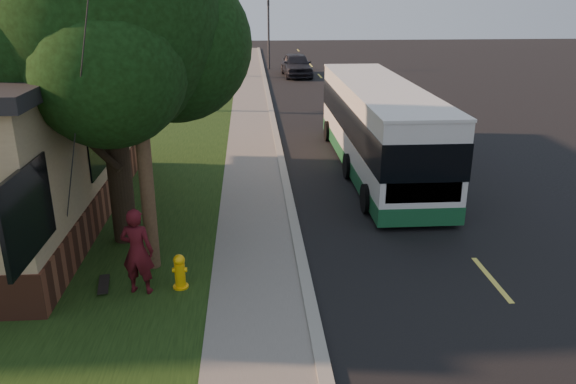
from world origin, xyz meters
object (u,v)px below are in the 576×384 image
(dumpster, at_px, (22,195))
(distant_car, at_px, (296,65))
(fire_hydrant, at_px, (180,272))
(transit_bus, at_px, (378,125))
(utility_pole, at_px, (135,56))
(skateboard_main, at_px, (104,284))
(leafy_tree, at_px, (106,23))
(bare_tree_near, at_px, (200,69))
(bare_tree_far, at_px, (221,48))
(traffic_signal, at_px, (269,27))
(skateboarder, at_px, (137,251))

(dumpster, height_order, distant_car, distant_car)
(fire_hydrant, height_order, transit_bus, transit_bus)
(fire_hydrant, relative_size, utility_pole, 0.08)
(transit_bus, distance_m, distant_car, 22.16)
(transit_bus, height_order, skateboard_main, transit_bus)
(leafy_tree, relative_size, dumpster, 4.01)
(bare_tree_near, bearing_deg, bare_tree_far, 87.61)
(traffic_signal, relative_size, dumpster, 2.83)
(bare_tree_near, bearing_deg, traffic_signal, 75.96)
(skateboard_main, bearing_deg, traffic_signal, 82.12)
(bare_tree_far, xyz_separation_m, skateboard_main, (-1.19, -29.88, -1.88))
(utility_pole, relative_size, skateboard_main, 10.70)
(dumpster, bearing_deg, bare_tree_far, 80.89)
(bare_tree_far, xyz_separation_m, transit_bus, (6.21, -22.09, -0.45))
(skateboarder, xyz_separation_m, skateboard_main, (-0.80, 0.24, -0.85))
(fire_hydrant, bearing_deg, bare_tree_far, 90.76)
(traffic_signal, bearing_deg, utility_pole, -96.58)
(fire_hydrant, xyz_separation_m, bare_tree_near, (-0.90, 18.00, 1.72))
(traffic_signal, xyz_separation_m, distant_car, (1.81, -3.96, -2.35))
(traffic_signal, height_order, transit_bus, traffic_signal)
(transit_bus, bearing_deg, skateboarder, -129.42)
(fire_hydrant, distance_m, dumpster, 6.10)
(traffic_signal, height_order, skateboarder, traffic_signal)
(leafy_tree, relative_size, bare_tree_far, 1.94)
(dumpster, xyz_separation_m, distant_car, (9.48, 26.01, 0.07))
(bare_tree_far, height_order, distant_car, bare_tree_far)
(skateboard_main, bearing_deg, skateboarder, -16.50)
(distant_car, bearing_deg, fire_hydrant, -102.00)
(traffic_signal, bearing_deg, transit_bus, -84.08)
(utility_pole, distance_m, dumpster, 6.27)
(bare_tree_near, bearing_deg, utility_pole, -89.34)
(utility_pole, xyz_separation_m, distant_car, (5.62, 29.04, -3.82))
(skateboard_main, distance_m, distant_car, 30.62)
(bare_tree_near, distance_m, skateboard_main, 18.01)
(bare_tree_far, xyz_separation_m, dumpster, (-4.16, -25.97, -1.27))
(leafy_tree, bearing_deg, distant_car, 76.68)
(bare_tree_near, relative_size, skateboarder, 2.38)
(dumpster, distance_m, distant_car, 27.68)
(traffic_signal, distance_m, transit_bus, 26.28)
(skateboard_main, height_order, distant_car, distant_car)
(leafy_tree, xyz_separation_m, traffic_signal, (4.67, 31.35, -2.00))
(traffic_signal, xyz_separation_m, transit_bus, (2.71, -26.09, -1.61))
(skateboarder, bearing_deg, distant_car, -90.16)
(traffic_signal, distance_m, skateboard_main, 34.34)
(bare_tree_far, bearing_deg, dumpster, -99.11)
(utility_pole, distance_m, leafy_tree, 1.94)
(skateboarder, height_order, skateboard_main, skateboarder)
(utility_pole, relative_size, traffic_signal, 1.65)
(bare_tree_far, height_order, skateboarder, bare_tree_far)
(traffic_signal, bearing_deg, bare_tree_near, -104.04)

